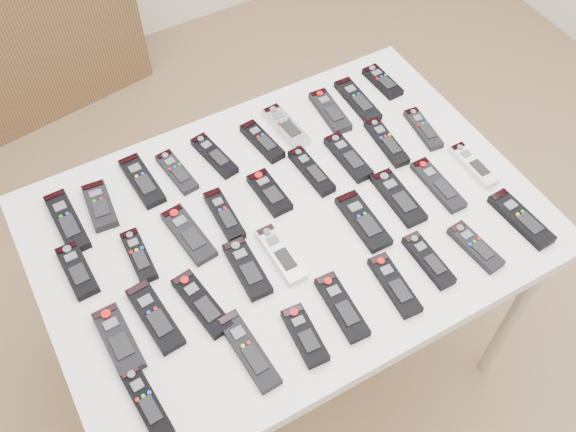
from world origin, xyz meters
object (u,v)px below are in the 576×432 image
remote_18 (423,129)px  table (288,234)px  remote_5 (262,141)px  remote_11 (139,256)px  remote_14 (269,193)px  remote_28 (146,402)px  remote_20 (155,317)px  remote_30 (305,336)px  remote_6 (286,127)px  remote_4 (214,156)px  remote_13 (224,215)px  remote_19 (119,340)px  remote_10 (77,270)px  remote_1 (100,206)px  remote_26 (438,185)px  remote_31 (342,307)px  remote_15 (311,171)px  remote_3 (177,172)px  remote_12 (189,234)px  remote_0 (67,221)px  remote_25 (398,198)px  remote_8 (358,100)px  remote_22 (247,268)px  remote_9 (382,82)px  remote_2 (142,181)px  remote_27 (473,165)px  remote_7 (330,111)px  remote_35 (521,219)px  remote_29 (249,351)px  remote_24 (363,221)px  remote_16 (348,157)px  remote_21 (202,304)px  remote_33 (428,260)px  remote_32 (394,285)px  remote_17 (386,142)px

remote_18 → table: bearing=-163.0°
remote_5 → remote_11: remote_5 is taller
remote_14 → remote_18: (0.49, -0.01, -0.00)m
remote_18 → remote_28: remote_28 is taller
remote_20 → remote_30: (0.27, -0.21, 0.00)m
remote_6 → remote_4: bearing=175.5°
remote_13 → remote_19: bearing=-149.7°
remote_10 → remote_28: 0.38m
remote_1 → remote_26: remote_1 is taller
remote_31 → remote_15: bearing=72.2°
remote_13 → remote_5: bearing=42.8°
remote_19 → remote_28: 0.16m
remote_3 → remote_6: bearing=-6.2°
remote_19 → remote_12: bearing=34.7°
remote_0 → remote_15: bearing=-16.1°
remote_14 → remote_25: 0.34m
remote_8 → remote_22: bearing=-145.9°
remote_13 → remote_22: size_ratio=0.99×
remote_12 → remote_13: 0.10m
remote_4 → remote_9: bearing=-7.2°
remote_11 → remote_2: bearing=68.5°
remote_3 → remote_27: size_ratio=0.98×
remote_7 → remote_35: bearing=-65.2°
remote_28 → remote_20: bearing=58.3°
remote_6 → remote_20: 0.67m
remote_8 → remote_29: (-0.64, -0.55, 0.00)m
remote_2 → remote_31: bearing=-68.9°
remote_20 → remote_28: bearing=-122.8°
remote_25 → remote_29: bearing=-158.6°
remote_8 → remote_30: bearing=-130.8°
table → remote_0: bearing=151.7°
remote_11 → remote_24: (0.53, -0.18, 0.00)m
remote_16 → remote_20: remote_16 is taller
remote_6 → remote_18: (0.34, -0.20, -0.00)m
remote_21 → remote_33: (0.53, -0.16, 0.00)m
remote_27 → remote_33: remote_33 is taller
remote_12 → remote_32: (0.36, -0.37, 0.00)m
remote_0 → remote_7: bearing=-0.9°
remote_20 → remote_17: bearing=8.6°
remote_0 → remote_17: 0.87m
remote_15 → remote_21: size_ratio=0.92×
remote_12 → remote_20: (-0.16, -0.17, 0.00)m
remote_13 → remote_14: remote_13 is taller
remote_7 → remote_17: 0.19m
remote_28 → remote_15: bearing=26.9°
remote_20 → remote_35: size_ratio=1.01×
remote_21 → remote_33: size_ratio=1.15×
remote_18 → remote_28: (-0.98, -0.36, 0.00)m
remote_12 → remote_18: 0.73m
remote_35 → remote_4: bearing=132.3°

